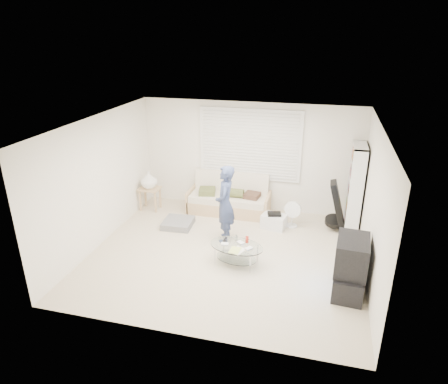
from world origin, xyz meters
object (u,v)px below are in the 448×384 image
(bookshelf, at_px, (355,188))
(tv_unit, at_px, (350,267))
(coffee_table, at_px, (237,249))
(futon_sofa, at_px, (229,200))

(bookshelf, xyz_separation_m, tv_unit, (-0.13, -2.34, -0.46))
(coffee_table, bearing_deg, tv_unit, -10.73)
(futon_sofa, relative_size, tv_unit, 1.97)
(tv_unit, height_order, coffee_table, tv_unit)
(bookshelf, distance_m, coffee_table, 2.91)
(futon_sofa, distance_m, coffee_table, 2.22)
(futon_sofa, relative_size, bookshelf, 1.02)
(futon_sofa, distance_m, tv_unit, 3.59)
(futon_sofa, xyz_separation_m, coffee_table, (0.66, -2.13, -0.00))
(futon_sofa, bearing_deg, bookshelf, -3.22)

